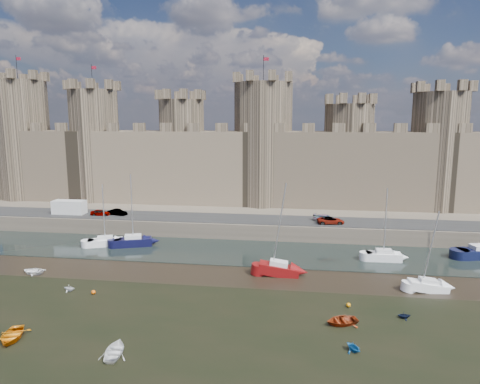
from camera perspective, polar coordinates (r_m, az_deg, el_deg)
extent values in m
plane|color=black|center=(39.98, -6.49, -18.35)|extent=(160.00, 160.00, 0.00)
cube|color=black|center=(35.00, -9.14, -22.82)|extent=(70.00, 34.00, 0.01)
cube|color=black|center=(61.74, -0.89, -7.97)|extent=(160.00, 12.00, 0.08)
cube|color=#4C443A|center=(96.17, 2.42, -0.83)|extent=(160.00, 60.00, 2.50)
cube|color=black|center=(70.62, 0.36, -3.60)|extent=(160.00, 7.00, 0.10)
cube|color=#42382B|center=(83.15, 1.65, 3.27)|extent=(100.00, 9.00, 14.00)
cylinder|color=#42382B|center=(100.13, -26.97, 6.19)|extent=(11.00, 11.00, 24.00)
cylinder|color=black|center=(100.57, -27.61, 14.45)|extent=(0.10, 0.10, 5.00)
cube|color=maroon|center=(100.49, -27.46, 15.50)|extent=(1.00, 0.03, 0.60)
cylinder|color=#42382B|center=(92.00, -18.67, 5.89)|extent=(10.00, 10.00, 22.00)
cylinder|color=black|center=(92.22, -19.14, 14.28)|extent=(0.10, 0.10, 5.00)
cube|color=maroon|center=(92.18, -18.91, 15.42)|extent=(1.00, 0.03, 0.60)
cylinder|color=#42382B|center=(85.55, -7.74, 5.39)|extent=(9.00, 9.00, 20.00)
cylinder|color=#42382B|center=(82.57, 3.05, 6.35)|extent=(11.00, 11.00, 23.00)
cylinder|color=black|center=(82.96, 3.14, 16.05)|extent=(0.10, 0.10, 5.00)
cube|color=maroon|center=(83.14, 3.52, 17.28)|extent=(1.00, 0.03, 0.60)
cylinder|color=#42382B|center=(82.88, 14.17, 4.70)|extent=(9.00, 9.00, 19.00)
cylinder|color=#42382B|center=(86.01, 24.89, 4.94)|extent=(10.00, 10.00, 21.00)
imported|color=gray|center=(76.73, -18.11, -2.62)|extent=(3.37, 1.54, 1.12)
imported|color=gray|center=(76.04, -16.03, -2.62)|extent=(3.58, 1.93, 1.12)
imported|color=gray|center=(70.00, 11.36, -3.48)|extent=(4.17, 2.70, 1.12)
imported|color=gray|center=(68.58, 12.02, -3.76)|extent=(4.41, 2.48, 1.16)
cube|color=silver|center=(79.69, -21.81, -1.92)|extent=(5.54, 2.25, 2.41)
cube|color=white|center=(67.38, -17.52, -6.43)|extent=(5.34, 3.56, 1.01)
cube|color=silver|center=(67.19, -17.55, -5.83)|extent=(2.55, 2.04, 0.46)
cylinder|color=silver|center=(66.28, -17.73, -2.56)|extent=(0.14, 0.14, 8.29)
cube|color=black|center=(66.15, -14.04, -6.49)|extent=(5.77, 3.80, 1.17)
cube|color=silver|center=(65.92, -14.07, -5.78)|extent=(2.75, 2.19, 0.53)
cylinder|color=silver|center=(64.89, -14.23, -1.92)|extent=(0.14, 0.14, 9.60)
cube|color=white|center=(60.92, 18.58, -8.17)|extent=(4.60, 1.87, 1.07)
cube|color=silver|center=(60.70, 18.62, -7.46)|extent=(2.05, 1.29, 0.49)
cylinder|color=silver|center=(59.65, 18.83, -3.66)|extent=(0.14, 0.14, 8.77)
cube|color=maroon|center=(53.05, 5.19, -10.35)|extent=(4.90, 1.92, 1.24)
cube|color=silver|center=(52.75, 5.20, -9.42)|extent=(2.18, 1.34, 0.57)
cylinder|color=silver|center=(51.38, 5.28, -4.35)|extent=(0.14, 0.14, 10.18)
cube|color=white|center=(52.59, 23.75, -11.49)|extent=(4.36, 2.06, 0.99)
cube|color=silver|center=(52.34, 23.81, -10.75)|extent=(1.98, 1.33, 0.45)
cylinder|color=silver|center=(51.19, 24.10, -6.72)|extent=(0.14, 0.14, 8.10)
imported|color=orange|center=(43.46, -28.16, -16.54)|extent=(3.54, 4.18, 0.74)
imported|color=silver|center=(38.02, -16.31, -19.74)|extent=(2.53, 3.28, 0.63)
imported|color=white|center=(51.87, -21.81, -11.79)|extent=(1.64, 1.49, 0.75)
imported|color=maroon|center=(42.29, 13.42, -16.43)|extent=(3.76, 3.31, 0.65)
imported|color=#155692|center=(38.19, 14.87, -19.39)|extent=(1.93, 1.95, 0.78)
imported|color=white|center=(59.21, -25.88, -9.48)|extent=(3.49, 2.89, 0.62)
imported|color=black|center=(45.10, 21.03, -15.12)|extent=(1.26, 1.10, 0.64)
sphere|color=#DD5709|center=(50.17, -18.96, -12.52)|extent=(0.48, 0.48, 0.48)
sphere|color=#C97708|center=(45.96, 14.26, -14.40)|extent=(0.46, 0.46, 0.46)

